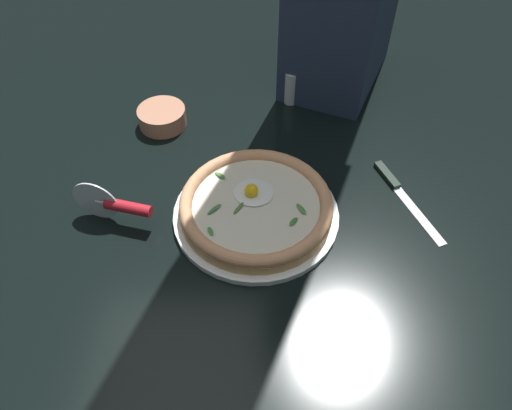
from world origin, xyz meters
TOP-DOWN VIEW (x-y plane):
  - ground_plane at (0.00, 0.00)m, footprint 2.40×2.40m
  - pizza_plate at (0.05, 0.02)m, footprint 0.31×0.31m
  - pizza at (0.05, 0.02)m, footprint 0.28×0.28m
  - side_bowl at (0.27, -0.24)m, footprint 0.11×0.11m
  - pizza_cutter at (0.30, 0.05)m, footprint 0.15×0.04m
  - table_knife at (-0.23, -0.06)m, footprint 0.11×0.21m
  - pepper_shaker at (-0.01, -0.34)m, footprint 0.03×0.03m

SIDE VIEW (x-z plane):
  - ground_plane at x=0.00m, z-range -0.03..0.00m
  - table_knife at x=-0.23m, z-range 0.00..0.01m
  - pizza_plate at x=0.05m, z-range 0.00..0.01m
  - side_bowl at x=0.27m, z-range 0.00..0.04m
  - pizza at x=0.05m, z-range 0.01..0.06m
  - pepper_shaker at x=-0.01m, z-range 0.00..0.08m
  - pizza_cutter at x=0.30m, z-range 0.00..0.09m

